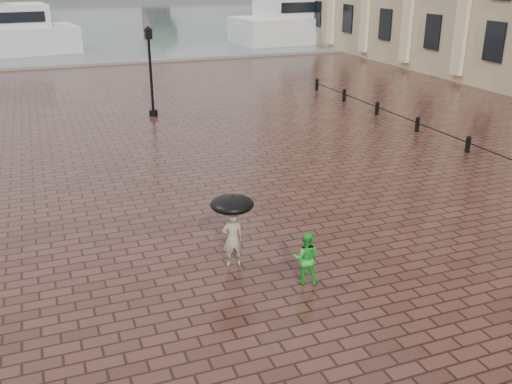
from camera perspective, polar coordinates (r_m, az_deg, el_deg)
ground at (r=16.95m, az=-10.75°, el=-4.06°), size 300.00×300.00×0.00m
harbour_water at (r=107.42m, az=-20.48°, el=16.41°), size 240.00×240.00×0.00m
quay_edge at (r=47.76m, az=-18.20°, el=11.81°), size 80.00×0.60×0.30m
bollard_row at (r=28.01m, az=15.84°, el=6.64°), size 0.22×21.22×0.73m
adult_pedestrian at (r=14.62m, az=-2.34°, el=-4.70°), size 0.59×0.43×1.52m
child_pedestrian at (r=13.93m, az=4.97°, el=-6.57°), size 0.80×0.73×1.34m
ferry_far at (r=64.80m, az=9.70°, el=17.18°), size 26.94×8.12×8.72m
umbrella at (r=14.22m, az=-2.40°, el=-1.24°), size 1.10×1.10×1.09m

